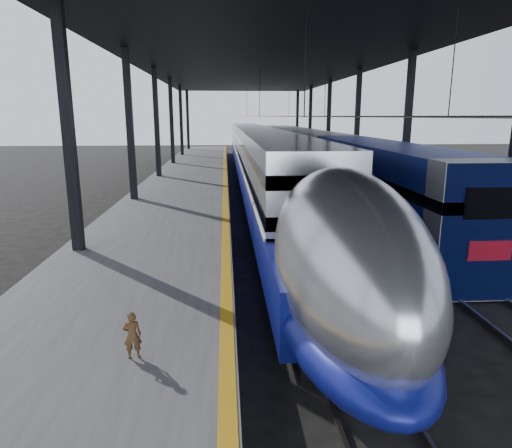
{
  "coord_description": "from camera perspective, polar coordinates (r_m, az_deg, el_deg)",
  "views": [
    {
      "loc": [
        -0.68,
        -10.61,
        5.51
      ],
      "look_at": [
        0.32,
        4.16,
        2.0
      ],
      "focal_mm": 32.0,
      "sensor_mm": 36.0,
      "label": 1
    }
  ],
  "objects": [
    {
      "name": "tgv_train",
      "position": [
        37.57,
        0.25,
        8.16
      ],
      "size": [
        3.17,
        65.2,
        4.54
      ],
      "color": "#B9BCC1",
      "rests_on": "ground"
    },
    {
      "name": "yellow_strip",
      "position": [
        30.94,
        -3.87,
        4.94
      ],
      "size": [
        0.3,
        80.0,
        0.01
      ],
      "primitive_type": "cube",
      "color": "orange",
      "rests_on": "platform"
    },
    {
      "name": "rails",
      "position": [
        31.51,
        5.67,
        3.35
      ],
      "size": [
        6.52,
        80.0,
        0.16
      ],
      "color": "slate",
      "rests_on": "ground"
    },
    {
      "name": "child",
      "position": [
        9.19,
        -15.21,
        -13.26
      ],
      "size": [
        0.38,
        0.28,
        0.94
      ],
      "primitive_type": "imported",
      "rotation": [
        0.0,
        0.0,
        3.33
      ],
      "color": "#4A3018",
      "rests_on": "platform"
    },
    {
      "name": "second_train",
      "position": [
        40.48,
        7.17,
        8.48
      ],
      "size": [
        3.09,
        56.05,
        4.26
      ],
      "color": "navy",
      "rests_on": "ground"
    },
    {
      "name": "canopy",
      "position": [
        30.93,
        1.02,
        20.03
      ],
      "size": [
        18.0,
        75.0,
        9.47
      ],
      "color": "black",
      "rests_on": "ground"
    },
    {
      "name": "ground",
      "position": [
        11.97,
        -0.18,
        -14.06
      ],
      "size": [
        160.0,
        160.0,
        0.0
      ],
      "primitive_type": "plane",
      "color": "black",
      "rests_on": "ground"
    },
    {
      "name": "platform",
      "position": [
        31.14,
        -9.02,
        3.92
      ],
      "size": [
        6.0,
        80.0,
        1.0
      ],
      "primitive_type": "cube",
      "color": "#4C4C4F",
      "rests_on": "ground"
    }
  ]
}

